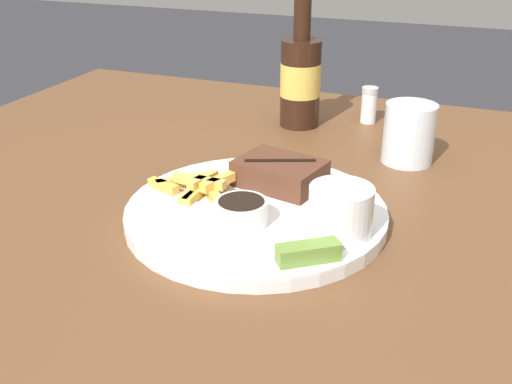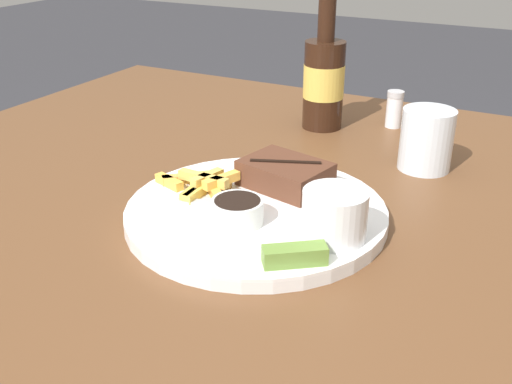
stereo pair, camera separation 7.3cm
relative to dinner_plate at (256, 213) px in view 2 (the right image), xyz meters
name	(u,v)px [view 2 (the right image)]	position (x,y,z in m)	size (l,w,h in m)	color
dining_table	(256,269)	(0.00, 0.00, -0.08)	(1.28, 1.17, 0.75)	brown
dinner_plate	(256,213)	(0.00, 0.00, 0.00)	(0.33, 0.33, 0.02)	white
steak_portion	(285,174)	(0.01, 0.07, 0.03)	(0.12, 0.10, 0.04)	#512D1E
fries_pile	(201,183)	(-0.09, 0.01, 0.02)	(0.12, 0.09, 0.02)	gold
coleslaw_cup	(335,212)	(0.11, -0.03, 0.04)	(0.07, 0.07, 0.06)	white
dipping_sauce_cup	(238,210)	(0.00, -0.05, 0.03)	(0.06, 0.06, 0.03)	silver
pickle_spear	(295,255)	(0.10, -0.10, 0.02)	(0.07, 0.06, 0.02)	olive
fork_utensil	(188,202)	(-0.08, -0.03, 0.01)	(0.13, 0.06, 0.00)	#B7B7BC
beer_bottle	(324,79)	(-0.06, 0.37, 0.08)	(0.07, 0.07, 0.24)	black
drinking_glass	(427,140)	(0.15, 0.26, 0.04)	(0.08, 0.08, 0.09)	silver
salt_shaker	(394,109)	(0.05, 0.43, 0.02)	(0.03, 0.03, 0.07)	white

